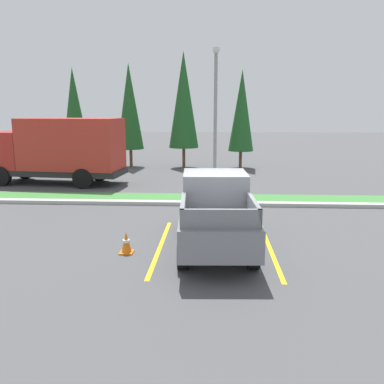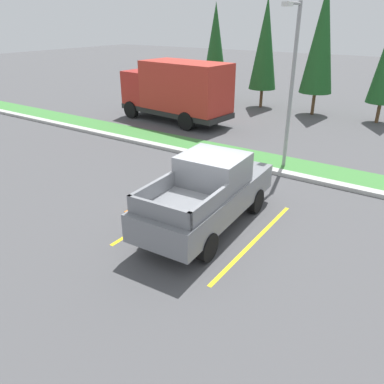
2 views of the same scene
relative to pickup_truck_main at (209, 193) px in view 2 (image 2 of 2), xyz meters
name	(u,v)px [view 2 (image 2 of 2)]	position (x,y,z in m)	size (l,w,h in m)	color
ground_plane	(209,225)	(0.04, -0.01, -1.04)	(120.00, 120.00, 0.00)	#4C4C4F
parking_line_near	(166,211)	(-1.55, -0.05, -1.04)	(0.12, 4.80, 0.01)	yellow
parking_line_far	(255,241)	(1.55, -0.05, -1.04)	(0.12, 4.80, 0.01)	yellow
curb_strip	(276,171)	(0.04, 4.99, -0.97)	(56.00, 0.40, 0.15)	#B2B2AD
grass_median	(286,164)	(0.04, 6.09, -1.01)	(56.00, 1.80, 0.06)	#42843D
pickup_truck_main	(209,193)	(0.00, 0.00, 0.00)	(2.16, 5.31, 2.10)	black
cargo_truck_distant	(177,90)	(-8.02, 9.47, 0.81)	(7.00, 3.07, 3.40)	black
street_light	(291,76)	(0.00, 5.72, 2.56)	(0.24, 1.49, 6.13)	gray
cypress_tree_leftmost	(215,44)	(-9.47, 16.06, 2.84)	(1.71, 1.71, 6.59)	brown
cypress_tree_left_inner	(265,44)	(-5.66, 15.90, 2.98)	(1.78, 1.78, 6.83)	brown
cypress_tree_center	(322,39)	(-2.05, 15.75, 3.40)	(1.96, 1.96, 7.54)	brown
traffic_cone	(132,204)	(-2.39, -0.67, -0.75)	(0.36, 0.36, 0.60)	orange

